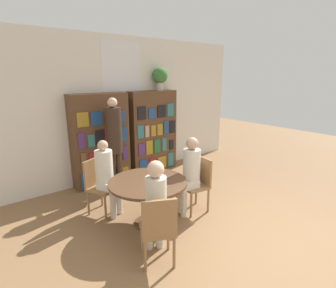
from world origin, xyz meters
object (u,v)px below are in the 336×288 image
Objects in this scene: chair_far_side at (198,181)px; seated_reader_left at (107,173)px; bookshelf_right at (153,132)px; chair_left_side at (98,183)px; librarian_standing at (114,135)px; reading_table at (148,189)px; seated_reader_right at (190,170)px; chair_near_camera at (158,227)px; bookshelf_left at (101,140)px; seated_reader_back at (156,203)px; flower_vase at (160,77)px.

seated_reader_left is at bearing 66.15° from chair_far_side.
chair_left_side is (-1.85, -1.06, -0.42)m from bookshelf_right.
librarian_standing is (0.61, 0.56, 0.60)m from chair_left_side.
chair_left_side reaches higher than reading_table.
seated_reader_right is (0.73, -0.12, 0.15)m from reading_table.
chair_near_camera is 2.36m from librarian_standing.
seated_reader_back is (-0.47, -2.54, -0.20)m from bookshelf_left.
chair_near_camera is (-0.56, -2.70, -0.42)m from bookshelf_left.
bookshelf_left is 1.92m from reading_table.
bookshelf_right reaches higher than seated_reader_right.
chair_left_side is 1.00× the size of chair_far_side.
bookshelf_left is 1.03× the size of librarian_standing.
bookshelf_right reaches higher than chair_far_side.
seated_reader_back is at bearing -100.56° from bookshelf_left.
reading_table is at bearing -127.21° from bookshelf_right.
flower_vase is at bearing 79.53° from chair_near_camera.
chair_left_side is 0.71× the size of seated_reader_back.
seated_reader_left is at bearing -111.24° from bookshelf_left.
bookshelf_left is 1.27m from chair_left_side.
librarian_standing is (0.05, -0.50, 0.18)m from bookshelf_left.
chair_far_side is at bearing 120.15° from seated_reader_left.
chair_near_camera is 0.71× the size of seated_reader_back.
seated_reader_back is at bearing 90.00° from chair_near_camera.
librarian_standing is at bearing -160.94° from flower_vase.
reading_table is 0.64× the size of librarian_standing.
seated_reader_left is 1.32m from seated_reader_right.
chair_near_camera is 1.49m from chair_far_side.
chair_near_camera is at bearing -105.43° from librarian_standing.
chair_far_side is at bearing -8.95° from reading_table.
reading_table is (-1.66, -1.89, -1.59)m from flower_vase.
seated_reader_left reaches higher than chair_near_camera.
seated_reader_right is (1.15, -0.93, 0.22)m from chair_left_side.
seated_reader_right is at bearing 53.90° from seated_reader_back.
chair_near_camera is (-1.85, -2.70, -0.42)m from bookshelf_right.
chair_far_side is at bearing 54.00° from chair_near_camera.
bookshelf_right reaches higher than librarian_standing.
seated_reader_right is (-0.70, -2.00, -0.20)m from bookshelf_right.
chair_far_side is at bearing -64.83° from librarian_standing.
bookshelf_right is 2.17m from chair_left_side.
seated_reader_right is (-0.18, 0.03, 0.22)m from chair_far_side.
seated_reader_right is 0.70× the size of librarian_standing.
bookshelf_right is at bearing -10.29° from seated_reader_right.
seated_reader_back is at bearing -116.95° from reading_table.
bookshelf_left reaches higher than seated_reader_right.
bookshelf_right is at bearing -178.73° from flower_vase.
bookshelf_left is 2.21m from chair_far_side.
flower_vase reaches higher than bookshelf_left.
chair_far_side is 0.50× the size of librarian_standing.
chair_near_camera is 1.49m from seated_reader_left.
bookshelf_left reaches higher than seated_reader_back.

